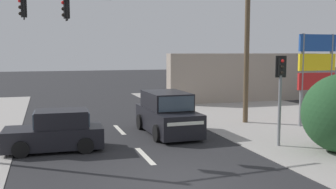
# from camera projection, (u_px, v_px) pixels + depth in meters

# --- Properties ---
(ground_plane) EXTENTS (140.00, 140.00, 0.00)m
(ground_plane) POSITION_uv_depth(u_px,v_px,m) (171.00, 182.00, 11.19)
(ground_plane) COLOR #28282B
(lane_dash_mid) EXTENTS (0.20, 2.40, 0.01)m
(lane_dash_mid) POSITION_uv_depth(u_px,v_px,m) (145.00, 156.00, 14.03)
(lane_dash_mid) COLOR silver
(lane_dash_mid) RESTS_ON ground
(lane_dash_far) EXTENTS (0.20, 2.40, 0.01)m
(lane_dash_far) POSITION_uv_depth(u_px,v_px,m) (119.00, 130.00, 18.78)
(lane_dash_far) COLOR silver
(lane_dash_far) RESTS_ON ground
(utility_pole_midground_right) EXTENTS (3.77, 0.64, 9.76)m
(utility_pole_midground_right) POSITION_uv_depth(u_px,v_px,m) (245.00, 22.00, 20.09)
(utility_pole_midground_right) COLOR brown
(utility_pole_midground_right) RESTS_ON ground
(traffic_signal_mast) EXTENTS (5.28, 0.56, 6.00)m
(traffic_signal_mast) POSITION_uv_depth(u_px,v_px,m) (1.00, 39.00, 13.50)
(traffic_signal_mast) COLOR slate
(traffic_signal_mast) RESTS_ON ground
(pedestal_signal_right_kerb) EXTENTS (0.44, 0.30, 3.56)m
(pedestal_signal_right_kerb) POSITION_uv_depth(u_px,v_px,m) (280.00, 85.00, 15.23)
(pedestal_signal_right_kerb) COLOR slate
(pedestal_signal_right_kerb) RESTS_ON ground
(shopping_plaza_sign) EXTENTS (2.10, 0.16, 4.60)m
(shopping_plaza_sign) POSITION_uv_depth(u_px,v_px,m) (317.00, 67.00, 19.56)
(shopping_plaza_sign) COLOR slate
(shopping_plaza_sign) RESTS_ON ground
(shopfront_wall_far) EXTENTS (12.00, 1.00, 3.60)m
(shopfront_wall_far) POSITION_uv_depth(u_px,v_px,m) (245.00, 78.00, 29.45)
(shopfront_wall_far) COLOR #A39384
(shopfront_wall_far) RESTS_ON ground
(suv_oncoming_mid) EXTENTS (2.13, 4.57, 1.90)m
(suv_oncoming_mid) POSITION_uv_depth(u_px,v_px,m) (167.00, 114.00, 17.84)
(suv_oncoming_mid) COLOR black
(suv_oncoming_mid) RESTS_ON ground
(hatchback_crossing_left) EXTENTS (3.70, 1.90, 1.53)m
(hatchback_crossing_left) POSITION_uv_depth(u_px,v_px,m) (56.00, 132.00, 14.77)
(hatchback_crossing_left) COLOR black
(hatchback_crossing_left) RESTS_ON ground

